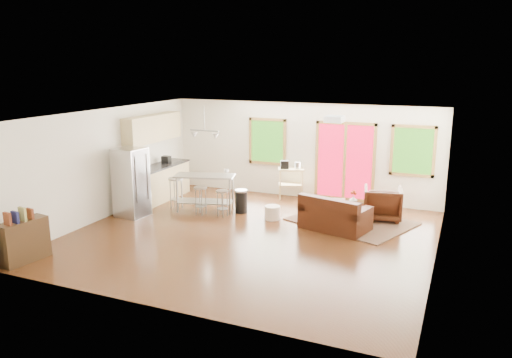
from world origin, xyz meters
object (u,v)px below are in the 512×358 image
at_px(rug, 351,221).
at_px(island, 205,186).
at_px(coffee_table, 349,209).
at_px(kitchen_cart, 290,173).
at_px(refrigerator, 131,182).
at_px(loveseat, 334,216).
at_px(ottoman, 333,208).
at_px(armchair, 383,202).

xyz_separation_m(rug, island, (-3.59, -0.54, 0.62)).
distance_m(coffee_table, kitchen_cart, 2.44).
height_order(refrigerator, island, refrigerator).
xyz_separation_m(loveseat, island, (-3.34, 0.15, 0.33)).
distance_m(rug, ottoman, 0.68).
height_order(loveseat, kitchen_cart, kitchen_cart).
xyz_separation_m(rug, refrigerator, (-5.02, -1.59, 0.82)).
relative_size(loveseat, armchair, 1.86).
bearing_deg(rug, ottoman, 144.16).
relative_size(armchair, island, 0.56).
bearing_deg(kitchen_cart, loveseat, -49.89).
distance_m(coffee_table, refrigerator, 5.23).
height_order(ottoman, kitchen_cart, kitchen_cart).
distance_m(ottoman, kitchen_cart, 1.89).
bearing_deg(loveseat, rug, 85.19).
height_order(rug, loveseat, loveseat).
bearing_deg(ottoman, loveseat, -75.13).
bearing_deg(rug, kitchen_cart, 145.07).
bearing_deg(refrigerator, island, 40.61).
bearing_deg(coffee_table, kitchen_cart, 144.29).
bearing_deg(rug, coffee_table, 171.99).
height_order(rug, armchair, armchair).
relative_size(rug, island, 1.63).
bearing_deg(refrigerator, rug, 22.12).
bearing_deg(island, ottoman, 16.91).
bearing_deg(ottoman, coffee_table, -39.09).
height_order(rug, ottoman, ottoman).
relative_size(rug, kitchen_cart, 2.41).
bearing_deg(refrigerator, kitchen_cart, 49.56).
height_order(armchair, kitchen_cart, kitchen_cart).
xyz_separation_m(island, kitchen_cart, (1.56, 1.96, 0.09)).
height_order(armchair, refrigerator, refrigerator).
bearing_deg(armchair, refrigerator, 8.87).
height_order(coffee_table, refrigerator, refrigerator).
distance_m(ottoman, island, 3.22).
relative_size(coffee_table, refrigerator, 0.61).
distance_m(loveseat, kitchen_cart, 2.79).
distance_m(loveseat, refrigerator, 4.89).
bearing_deg(kitchen_cart, coffee_table, -35.71).
xyz_separation_m(armchair, kitchen_cart, (-2.64, 0.95, 0.28)).
distance_m(rug, refrigerator, 5.33).
relative_size(loveseat, refrigerator, 0.98).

